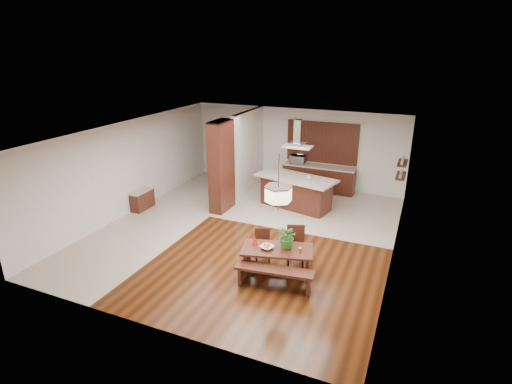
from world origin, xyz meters
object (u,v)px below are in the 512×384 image
at_px(pendant_lantern, 279,183).
at_px(island_cup, 309,178).
at_px(kitchen_island, 296,192).
at_px(foliage_plant, 288,237).
at_px(microwave, 298,159).
at_px(fruit_bowl, 267,247).
at_px(dining_chair_left, 263,247).
at_px(range_hood, 298,134).
at_px(dining_bench, 274,278).
at_px(dining_table, 277,255).
at_px(hallway_console, 142,200).
at_px(dining_chair_right, 296,247).

relative_size(pendant_lantern, island_cup, 9.69).
height_order(pendant_lantern, island_cup, pendant_lantern).
distance_m(kitchen_island, island_cup, 0.72).
distance_m(foliage_plant, microwave, 6.07).
relative_size(kitchen_island, microwave, 5.08).
distance_m(fruit_bowl, microwave, 6.21).
relative_size(dining_chair_left, range_hood, 0.94).
height_order(dining_bench, range_hood, range_hood).
distance_m(dining_table, dining_chair_left, 0.64).
distance_m(kitchen_island, microwave, 2.03).
bearing_deg(dining_bench, dining_table, 104.64).
height_order(hallway_console, dining_table, dining_table).
bearing_deg(fruit_bowl, kitchen_island, 98.80).
bearing_deg(island_cup, fruit_bowl, -86.98).
distance_m(dining_bench, island_cup, 4.69).
bearing_deg(foliage_plant, hallway_console, 161.51).
distance_m(foliage_plant, island_cup, 3.93).
relative_size(hallway_console, pendant_lantern, 0.67).
height_order(dining_chair_right, range_hood, range_hood).
relative_size(fruit_bowl, island_cup, 2.24).
height_order(dining_chair_right, island_cup, island_cup).
bearing_deg(dining_chair_right, pendant_lantern, -135.30).
bearing_deg(range_hood, dining_chair_left, -84.63).
relative_size(hallway_console, dining_chair_left, 1.04).
bearing_deg(dining_table, kitchen_island, 101.91).
bearing_deg(dining_table, pendant_lantern, 0.00).
bearing_deg(kitchen_island, dining_bench, -64.54).
xyz_separation_m(dining_chair_left, foliage_plant, (0.71, -0.25, 0.53)).
distance_m(dining_bench, pendant_lantern, 2.08).
relative_size(foliage_plant, range_hood, 0.62).
relative_size(foliage_plant, kitchen_island, 0.20).
bearing_deg(range_hood, kitchen_island, -90.00).
xyz_separation_m(dining_table, dining_chair_right, (0.27, 0.58, -0.00)).
xyz_separation_m(dining_table, island_cup, (-0.43, 4.01, 0.62)).
bearing_deg(microwave, dining_table, -78.09).
xyz_separation_m(dining_chair_left, range_hood, (-0.35, 3.73, 2.04)).
bearing_deg(pendant_lantern, microwave, 103.31).
xyz_separation_m(dining_chair_right, kitchen_island, (-1.13, 3.52, 0.06)).
relative_size(dining_chair_right, kitchen_island, 0.35).
relative_size(dining_table, kitchen_island, 0.64).
relative_size(range_hood, island_cup, 6.65).
bearing_deg(microwave, pendant_lantern, -78.09).
height_order(dining_table, range_hood, range_hood).
bearing_deg(dining_bench, foliage_plant, 85.57).
bearing_deg(dining_chair_left, dining_table, -61.10).
distance_m(kitchen_island, range_hood, 1.92).
bearing_deg(dining_table, foliage_plant, 32.78).
bearing_deg(dining_chair_left, microwave, 74.10).
bearing_deg(microwave, dining_chair_right, -74.12).
height_order(dining_table, dining_chair_left, dining_chair_left).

